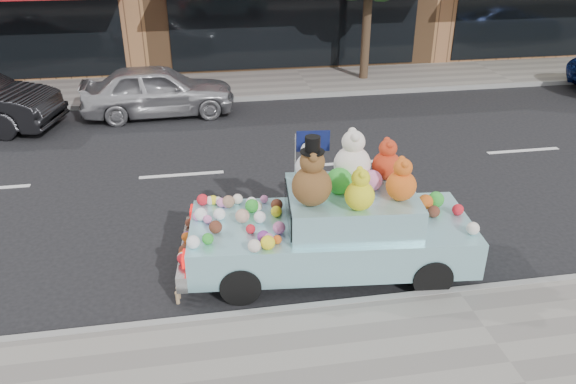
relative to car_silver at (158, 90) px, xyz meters
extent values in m
plane|color=black|center=(4.57, -4.14, -0.70)|extent=(120.00, 120.00, 0.00)
cube|color=gray|center=(4.57, -10.64, -0.64)|extent=(60.00, 3.00, 0.12)
cube|color=gray|center=(4.57, 2.36, -0.64)|extent=(60.00, 3.00, 0.12)
cube|color=gray|center=(4.57, -9.14, -0.64)|extent=(60.00, 0.12, 0.13)
cube|color=gray|center=(4.57, 0.86, -0.64)|extent=(60.00, 0.12, 0.13)
cube|color=black|center=(4.57, 3.84, 0.70)|extent=(8.50, 0.06, 2.40)
cube|color=black|center=(14.57, 3.84, 0.70)|extent=(8.50, 0.06, 2.40)
cylinder|color=#38281C|center=(6.57, 2.36, 0.90)|extent=(0.28, 0.28, 3.20)
imported|color=#B4B3B8|center=(0.00, 0.00, 0.00)|extent=(4.17, 1.80, 1.40)
cylinder|color=black|center=(4.20, -9.01, -0.40)|extent=(0.62, 0.26, 0.60)
cylinder|color=black|center=(4.35, -7.46, -0.40)|extent=(0.62, 0.26, 0.60)
cylinder|color=black|center=(1.41, -8.73, -0.40)|extent=(0.62, 0.26, 0.60)
cylinder|color=black|center=(1.57, -7.18, -0.40)|extent=(0.62, 0.26, 0.60)
cube|color=#98D8E4|center=(2.88, -8.10, -0.15)|extent=(4.45, 2.11, 0.60)
cube|color=#98D8E4|center=(3.18, -8.13, 0.40)|extent=(2.04, 1.68, 0.50)
cube|color=silver|center=(0.67, -7.88, -0.30)|extent=(0.33, 1.79, 0.26)
cube|color=red|center=(0.66, -8.56, 0.02)|extent=(0.09, 0.28, 0.16)
cube|color=red|center=(0.79, -7.21, 0.02)|extent=(0.09, 0.28, 0.16)
cube|color=black|center=(2.24, -8.03, 0.40)|extent=(0.17, 1.30, 0.40)
sphere|color=brown|center=(2.50, -8.41, 0.94)|extent=(0.57, 0.57, 0.57)
sphere|color=brown|center=(2.50, -8.41, 1.31)|extent=(0.36, 0.36, 0.36)
sphere|color=brown|center=(2.50, -8.53, 1.42)|extent=(0.14, 0.14, 0.14)
sphere|color=brown|center=(2.50, -8.28, 1.42)|extent=(0.14, 0.14, 0.14)
cylinder|color=black|center=(2.50, -8.41, 1.46)|extent=(0.34, 0.34, 0.02)
cylinder|color=black|center=(2.50, -8.41, 1.57)|extent=(0.21, 0.21, 0.22)
sphere|color=#F6DCC4|center=(3.26, -7.78, 0.94)|extent=(0.57, 0.57, 0.57)
sphere|color=#F6DCC4|center=(3.26, -7.78, 1.30)|extent=(0.36, 0.36, 0.36)
sphere|color=#F6DCC4|center=(3.26, -7.91, 1.42)|extent=(0.14, 0.14, 0.14)
sphere|color=#F6DCC4|center=(3.26, -7.66, 1.42)|extent=(0.14, 0.14, 0.14)
sphere|color=#D05113|center=(3.80, -8.49, 0.87)|extent=(0.44, 0.44, 0.44)
sphere|color=#D05113|center=(3.80, -8.49, 1.15)|extent=(0.27, 0.27, 0.27)
sphere|color=#D05113|center=(3.80, -8.58, 1.24)|extent=(0.10, 0.10, 0.10)
sphere|color=#D05113|center=(3.80, -8.39, 1.24)|extent=(0.10, 0.10, 0.10)
sphere|color=#AD2D12|center=(3.82, -7.79, 0.87)|extent=(0.45, 0.45, 0.45)
sphere|color=#AD2D12|center=(3.82, -7.79, 1.17)|extent=(0.28, 0.28, 0.28)
sphere|color=#AD2D12|center=(3.82, -7.88, 1.26)|extent=(0.11, 0.11, 0.11)
sphere|color=#AD2D12|center=(3.82, -7.69, 1.26)|extent=(0.11, 0.11, 0.11)
sphere|color=silver|center=(2.63, -7.62, 0.87)|extent=(0.43, 0.43, 0.43)
sphere|color=silver|center=(2.63, -7.62, 1.15)|extent=(0.27, 0.27, 0.27)
sphere|color=silver|center=(2.63, -7.71, 1.23)|extent=(0.10, 0.10, 0.10)
sphere|color=silver|center=(2.63, -7.52, 1.23)|extent=(0.10, 0.10, 0.10)
sphere|color=yellow|center=(3.13, -8.67, 0.86)|extent=(0.42, 0.42, 0.42)
sphere|color=yellow|center=(3.13, -8.67, 1.13)|extent=(0.26, 0.26, 0.26)
sphere|color=yellow|center=(3.13, -8.76, 1.22)|extent=(0.10, 0.10, 0.10)
sphere|color=yellow|center=(3.13, -8.58, 1.22)|extent=(0.10, 0.10, 0.10)
sphere|color=green|center=(2.98, -8.11, 0.83)|extent=(0.40, 0.40, 0.40)
sphere|color=#D369A2|center=(3.48, -8.10, 0.80)|extent=(0.32, 0.32, 0.32)
sphere|color=#D369A2|center=(1.35, -7.37, 0.23)|extent=(0.16, 0.16, 0.16)
sphere|color=#D369A2|center=(1.26, -7.34, 0.22)|extent=(0.15, 0.15, 0.15)
sphere|color=#D369A2|center=(2.04, -8.31, 0.24)|extent=(0.19, 0.19, 0.19)
sphere|color=yellow|center=(1.82, -8.71, 0.25)|extent=(0.21, 0.21, 0.21)
sphere|color=#CF4F13|center=(1.97, -8.59, 0.22)|extent=(0.13, 0.13, 0.13)
sphere|color=white|center=(0.79, -8.50, 0.25)|extent=(0.19, 0.19, 0.19)
sphere|color=#552718|center=(1.13, -8.14, 0.25)|extent=(0.20, 0.20, 0.20)
sphere|color=beige|center=(1.63, -8.75, 0.24)|extent=(0.19, 0.19, 0.19)
sphere|color=yellow|center=(1.14, -7.23, 0.22)|extent=(0.15, 0.15, 0.15)
sphere|color=red|center=(0.97, -7.22, 0.24)|extent=(0.19, 0.19, 0.19)
sphere|color=#D369A2|center=(0.86, -7.71, 0.22)|extent=(0.14, 0.14, 0.14)
sphere|color=#8B634C|center=(1.37, -7.37, 0.25)|extent=(0.20, 0.20, 0.20)
sphere|color=#D369A2|center=(1.96, -7.31, 0.21)|extent=(0.13, 0.13, 0.13)
sphere|color=yellow|center=(2.10, -7.75, 0.22)|extent=(0.14, 0.14, 0.14)
sphere|color=white|center=(0.92, -7.72, 0.25)|extent=(0.20, 0.20, 0.20)
sphere|color=beige|center=(1.81, -7.58, 0.23)|extent=(0.17, 0.17, 0.17)
sphere|color=white|center=(1.80, -7.95, 0.24)|extent=(0.19, 0.19, 0.19)
sphere|color=#552718|center=(2.12, -7.60, 0.24)|extent=(0.19, 0.19, 0.19)
sphere|color=#D369A2|center=(1.02, -7.83, 0.22)|extent=(0.13, 0.13, 0.13)
sphere|color=#D369A2|center=(1.85, -8.57, 0.23)|extent=(0.17, 0.17, 0.17)
sphere|color=green|center=(1.73, -7.59, 0.26)|extent=(0.22, 0.22, 0.22)
sphere|color=yellow|center=(2.08, -7.80, 0.24)|extent=(0.17, 0.17, 0.17)
sphere|color=#74297D|center=(1.79, -8.52, 0.24)|extent=(0.18, 0.18, 0.18)
sphere|color=green|center=(1.00, -8.43, 0.23)|extent=(0.17, 0.17, 0.17)
sphere|color=#74297D|center=(1.63, -8.69, 0.22)|extent=(0.14, 0.14, 0.14)
sphere|color=beige|center=(1.09, -7.23, 0.22)|extent=(0.15, 0.15, 0.15)
sphere|color=beige|center=(1.53, -7.28, 0.23)|extent=(0.17, 0.17, 0.17)
sphere|color=white|center=(1.74, -7.45, 0.24)|extent=(0.18, 0.18, 0.18)
sphere|color=red|center=(1.63, -8.24, 0.22)|extent=(0.14, 0.14, 0.14)
sphere|color=yellow|center=(1.64, -8.71, 0.22)|extent=(0.14, 0.14, 0.14)
sphere|color=white|center=(1.21, -7.75, 0.24)|extent=(0.19, 0.19, 0.19)
sphere|color=beige|center=(1.21, -7.24, 0.21)|extent=(0.13, 0.13, 0.13)
sphere|color=#D8A88C|center=(1.54, -7.91, 0.27)|extent=(0.22, 0.22, 0.22)
sphere|color=#552718|center=(0.64, -8.16, -0.09)|extent=(0.17, 0.17, 0.17)
sphere|color=#CF4F13|center=(0.68, -7.78, -0.09)|extent=(0.16, 0.16, 0.16)
sphere|color=#CF4F13|center=(0.63, -8.33, -0.09)|extent=(0.17, 0.17, 0.17)
sphere|color=#74297D|center=(0.68, -7.76, -0.09)|extent=(0.16, 0.16, 0.16)
sphere|color=red|center=(0.62, -8.38, -0.09)|extent=(0.17, 0.17, 0.17)
sphere|color=#552718|center=(0.73, -7.33, -0.10)|extent=(0.14, 0.14, 0.14)
sphere|color=white|center=(0.63, -8.36, -0.09)|extent=(0.17, 0.17, 0.17)
sphere|color=beige|center=(4.84, -8.82, 0.24)|extent=(0.19, 0.19, 0.19)
sphere|color=green|center=(4.65, -7.92, 0.28)|extent=(0.26, 0.26, 0.26)
sphere|color=#552718|center=(4.48, -8.23, 0.24)|extent=(0.19, 0.19, 0.19)
sphere|color=red|center=(4.88, -8.23, 0.24)|extent=(0.18, 0.18, 0.18)
sphere|color=#CF4F13|center=(4.45, -7.96, 0.27)|extent=(0.24, 0.24, 0.24)
cylinder|color=#997A54|center=(0.51, -8.72, -0.54)|extent=(0.06, 0.06, 0.17)
sphere|color=#997A54|center=(0.51, -8.72, -0.44)|extent=(0.07, 0.07, 0.07)
cylinder|color=#997A54|center=(0.52, -8.59, -0.54)|extent=(0.06, 0.06, 0.17)
sphere|color=#997A54|center=(0.52, -8.59, -0.44)|extent=(0.07, 0.07, 0.07)
cylinder|color=#997A54|center=(0.53, -8.47, -0.54)|extent=(0.06, 0.06, 0.17)
sphere|color=#997A54|center=(0.53, -8.47, -0.44)|extent=(0.07, 0.07, 0.07)
cylinder|color=#997A54|center=(0.55, -8.35, -0.54)|extent=(0.06, 0.06, 0.17)
sphere|color=#997A54|center=(0.55, -8.35, -0.44)|extent=(0.07, 0.07, 0.07)
cylinder|color=#997A54|center=(0.56, -8.23, -0.54)|extent=(0.06, 0.06, 0.17)
sphere|color=#997A54|center=(0.56, -8.23, -0.44)|extent=(0.07, 0.07, 0.07)
cylinder|color=#997A54|center=(0.57, -8.11, -0.54)|extent=(0.06, 0.06, 0.17)
sphere|color=#997A54|center=(0.57, -8.11, -0.44)|extent=(0.07, 0.07, 0.07)
cylinder|color=#997A54|center=(0.58, -7.99, -0.54)|extent=(0.06, 0.06, 0.17)
sphere|color=#997A54|center=(0.58, -7.99, -0.44)|extent=(0.07, 0.07, 0.07)
cylinder|color=#997A54|center=(0.59, -7.87, -0.54)|extent=(0.06, 0.06, 0.17)
sphere|color=#997A54|center=(0.59, -7.87, -0.44)|extent=(0.07, 0.07, 0.07)
cylinder|color=#997A54|center=(0.61, -7.75, -0.54)|extent=(0.06, 0.06, 0.17)
sphere|color=#997A54|center=(0.61, -7.75, -0.44)|extent=(0.07, 0.07, 0.07)
cylinder|color=#997A54|center=(0.62, -7.63, -0.54)|extent=(0.06, 0.06, 0.17)
sphere|color=#997A54|center=(0.62, -7.63, -0.44)|extent=(0.07, 0.07, 0.07)
cylinder|color=#997A54|center=(0.63, -7.51, -0.54)|extent=(0.06, 0.06, 0.17)
sphere|color=#997A54|center=(0.63, -7.51, -0.44)|extent=(0.07, 0.07, 0.07)
cylinder|color=#997A54|center=(0.64, -7.39, -0.54)|extent=(0.06, 0.06, 0.17)
sphere|color=#997A54|center=(0.64, -7.39, -0.44)|extent=(0.07, 0.07, 0.07)
cylinder|color=#997A54|center=(0.65, -7.27, -0.54)|extent=(0.06, 0.06, 0.17)
sphere|color=#997A54|center=(0.65, -7.27, -0.44)|extent=(0.07, 0.07, 0.07)
cylinder|color=#997A54|center=(0.67, -7.14, -0.54)|extent=(0.06, 0.06, 0.17)
sphere|color=#997A54|center=(0.67, -7.14, -0.44)|extent=(0.07, 0.07, 0.07)
cylinder|color=#997A54|center=(0.68, -7.02, -0.54)|extent=(0.06, 0.06, 0.17)
sphere|color=#997A54|center=(0.68, -7.02, -0.44)|extent=(0.07, 0.07, 0.07)
cylinder|color=silver|center=(2.45, -7.40, 1.00)|extent=(0.02, 0.02, 0.70)
cube|color=#0C1447|center=(2.73, -7.41, 1.21)|extent=(0.52, 0.07, 0.34)
camera|label=1|loc=(0.96, -15.34, 4.41)|focal=35.00mm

